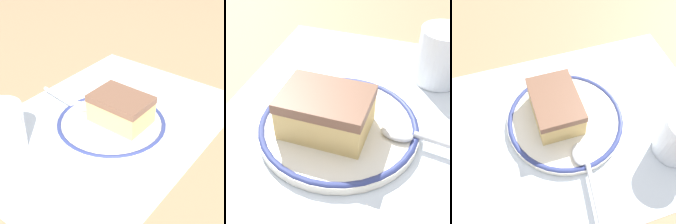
# 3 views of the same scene
# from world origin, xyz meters

# --- Properties ---
(ground_plane) EXTENTS (2.40, 2.40, 0.00)m
(ground_plane) POSITION_xyz_m (0.00, 0.00, 0.00)
(ground_plane) COLOR #9E7551
(placemat) EXTENTS (0.50, 0.35, 0.00)m
(placemat) POSITION_xyz_m (0.00, 0.00, 0.00)
(placemat) COLOR silver
(placemat) RESTS_ON ground_plane
(plate) EXTENTS (0.20, 0.20, 0.01)m
(plate) POSITION_xyz_m (-0.00, 0.01, 0.01)
(plate) COLOR silver
(plate) RESTS_ON placemat
(cake_slice) EXTENTS (0.07, 0.10, 0.05)m
(cake_slice) POSITION_xyz_m (-0.01, 0.03, 0.04)
(cake_slice) COLOR #DBB76B
(cake_slice) RESTS_ON plate
(spoon) EXTENTS (0.03, 0.13, 0.01)m
(spoon) POSITION_xyz_m (0.00, -0.08, 0.02)
(spoon) COLOR silver
(spoon) RESTS_ON plate
(napkin) EXTENTS (0.15, 0.16, 0.00)m
(napkin) POSITION_xyz_m (-0.17, -0.08, 0.00)
(napkin) COLOR white
(napkin) RESTS_ON placemat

